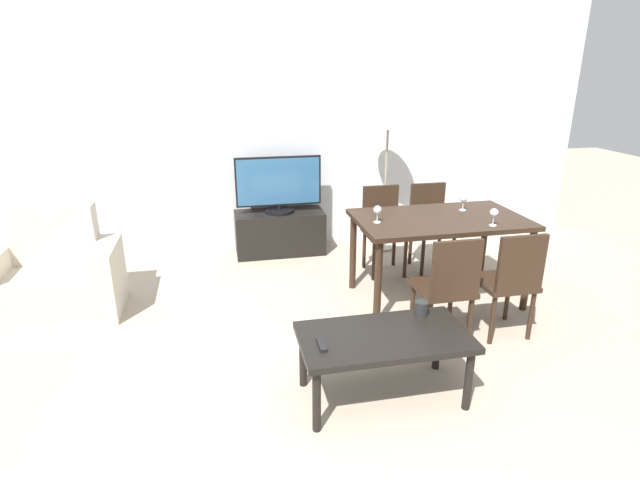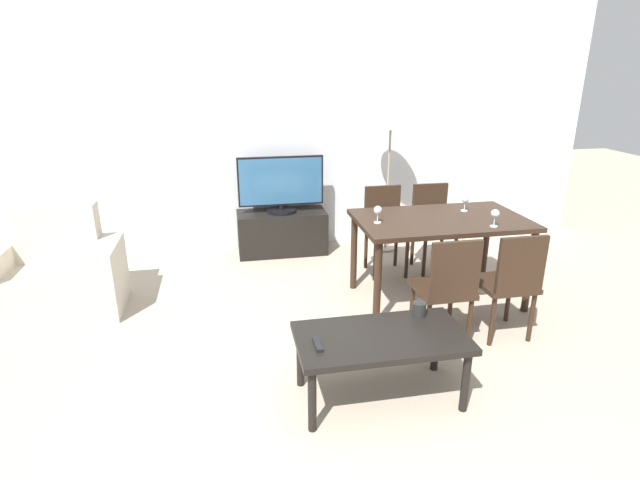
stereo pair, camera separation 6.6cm
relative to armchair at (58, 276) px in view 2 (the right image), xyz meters
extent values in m
plane|color=tan|center=(1.90, -2.18, -0.32)|extent=(18.00, 18.00, 0.00)
cube|color=silver|center=(1.90, 1.32, 1.03)|extent=(7.61, 0.06, 2.70)
cube|color=beige|center=(0.00, -0.04, -0.11)|extent=(0.67, 0.63, 0.41)
cube|color=beige|center=(0.00, 0.18, 0.34)|extent=(0.67, 0.20, 0.48)
cube|color=beige|center=(-0.42, -0.04, -0.02)|extent=(0.18, 0.63, 0.59)
cube|color=beige|center=(0.42, -0.04, -0.02)|extent=(0.18, 0.63, 0.59)
cube|color=black|center=(2.03, 1.04, -0.08)|extent=(0.97, 0.42, 0.47)
cylinder|color=black|center=(2.03, 1.04, 0.17)|extent=(0.32, 0.32, 0.03)
cylinder|color=black|center=(2.03, 1.04, 0.21)|extent=(0.04, 0.04, 0.05)
cube|color=black|center=(2.03, 1.04, 0.50)|extent=(0.92, 0.04, 0.53)
cube|color=#2D5B84|center=(2.03, 1.01, 0.50)|extent=(0.89, 0.01, 0.50)
cube|color=black|center=(2.32, -1.67, 0.11)|extent=(1.05, 0.55, 0.04)
cylinder|color=black|center=(1.85, -1.89, -0.11)|extent=(0.05, 0.05, 0.41)
cylinder|color=black|center=(2.79, -1.89, -0.11)|extent=(0.05, 0.05, 0.41)
cylinder|color=black|center=(1.85, -1.45, -0.11)|extent=(0.05, 0.05, 0.41)
cylinder|color=black|center=(2.79, -1.45, -0.11)|extent=(0.05, 0.05, 0.41)
cube|color=black|center=(3.24, -0.41, 0.43)|extent=(1.45, 0.86, 0.04)
cylinder|color=black|center=(2.57, -0.78, 0.05)|extent=(0.06, 0.06, 0.73)
cylinder|color=black|center=(3.90, -0.78, 0.05)|extent=(0.06, 0.06, 0.73)
cylinder|color=black|center=(2.57, -0.04, 0.05)|extent=(0.06, 0.06, 0.73)
cylinder|color=black|center=(3.90, -0.04, 0.05)|extent=(0.06, 0.06, 0.73)
cube|color=black|center=(2.99, -1.07, 0.11)|extent=(0.40, 0.40, 0.04)
cylinder|color=black|center=(2.82, -0.90, -0.11)|extent=(0.04, 0.04, 0.40)
cylinder|color=black|center=(3.15, -0.90, -0.11)|extent=(0.04, 0.04, 0.40)
cylinder|color=black|center=(2.82, -1.23, -0.11)|extent=(0.04, 0.04, 0.40)
cylinder|color=black|center=(3.15, -1.23, -0.11)|extent=(0.04, 0.04, 0.40)
cube|color=black|center=(2.99, -1.25, 0.34)|extent=(0.37, 0.04, 0.42)
cube|color=black|center=(3.49, 0.25, 0.11)|extent=(0.40, 0.40, 0.04)
cylinder|color=black|center=(3.33, 0.09, -0.11)|extent=(0.04, 0.04, 0.40)
cylinder|color=black|center=(3.65, 0.09, -0.11)|extent=(0.04, 0.04, 0.40)
cylinder|color=black|center=(3.33, 0.41, -0.11)|extent=(0.04, 0.04, 0.40)
cylinder|color=black|center=(3.65, 0.41, -0.11)|extent=(0.04, 0.04, 0.40)
cube|color=black|center=(3.49, 0.43, 0.34)|extent=(0.37, 0.04, 0.42)
cube|color=black|center=(3.49, -1.07, 0.11)|extent=(0.40, 0.40, 0.04)
cylinder|color=black|center=(3.33, -0.90, -0.11)|extent=(0.04, 0.04, 0.40)
cylinder|color=black|center=(3.65, -0.90, -0.11)|extent=(0.04, 0.04, 0.40)
cylinder|color=black|center=(3.33, -1.23, -0.11)|extent=(0.04, 0.04, 0.40)
cylinder|color=black|center=(3.65, -1.23, -0.11)|extent=(0.04, 0.04, 0.40)
cube|color=black|center=(3.49, -1.25, 0.34)|extent=(0.37, 0.04, 0.42)
cube|color=black|center=(2.99, 0.25, 0.11)|extent=(0.40, 0.40, 0.04)
cylinder|color=black|center=(2.82, 0.09, -0.11)|extent=(0.04, 0.04, 0.40)
cylinder|color=black|center=(3.15, 0.09, -0.11)|extent=(0.04, 0.04, 0.40)
cylinder|color=black|center=(2.82, 0.41, -0.11)|extent=(0.04, 0.04, 0.40)
cylinder|color=black|center=(3.15, 0.41, -0.11)|extent=(0.04, 0.04, 0.40)
cube|color=black|center=(2.99, 0.43, 0.34)|extent=(0.37, 0.04, 0.42)
cylinder|color=gray|center=(3.20, 0.92, -0.30)|extent=(0.24, 0.24, 0.02)
cylinder|color=gray|center=(3.20, 0.92, 0.38)|extent=(0.02, 0.02, 1.35)
cone|color=beige|center=(3.20, 0.92, 1.19)|extent=(0.40, 0.40, 0.27)
cube|color=black|center=(1.92, -1.72, 0.14)|extent=(0.04, 0.15, 0.02)
cylinder|color=black|center=(2.64, -1.47, 0.18)|extent=(0.09, 0.09, 0.09)
cylinder|color=silver|center=(2.66, -0.44, 0.45)|extent=(0.06, 0.06, 0.01)
cylinder|color=silver|center=(2.66, -0.44, 0.49)|extent=(0.01, 0.01, 0.07)
sphere|color=silver|center=(2.66, -0.44, 0.56)|extent=(0.07, 0.07, 0.07)
cylinder|color=silver|center=(3.56, -0.72, 0.45)|extent=(0.06, 0.06, 0.01)
cylinder|color=silver|center=(3.56, -0.72, 0.49)|extent=(0.01, 0.01, 0.07)
sphere|color=silver|center=(3.56, -0.72, 0.56)|extent=(0.07, 0.07, 0.07)
cylinder|color=silver|center=(3.53, -0.25, 0.45)|extent=(0.06, 0.06, 0.01)
cylinder|color=silver|center=(3.53, -0.25, 0.49)|extent=(0.01, 0.01, 0.07)
sphere|color=silver|center=(3.53, -0.25, 0.56)|extent=(0.07, 0.07, 0.07)
camera|label=1|loc=(1.38, -4.21, 1.70)|focal=28.00mm
camera|label=2|loc=(1.45, -4.22, 1.70)|focal=28.00mm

